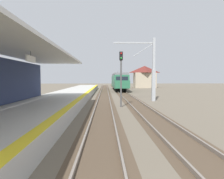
{
  "coord_description": "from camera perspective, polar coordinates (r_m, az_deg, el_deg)",
  "views": [
    {
      "loc": [
        2.09,
        -1.64,
        2.69
      ],
      "look_at": [
        2.45,
        9.32,
        2.1
      ],
      "focal_mm": 32.67,
      "sensor_mm": 36.0,
      "label": 1
    }
  ],
  "objects": [
    {
      "name": "track_pair_nearest_platform",
      "position": [
        21.8,
        -2.37,
        -3.88
      ],
      "size": [
        2.34,
        120.0,
        0.16
      ],
      "color": "#4C3D2D",
      "rests_on": "ground"
    },
    {
      "name": "distant_trackside_house",
      "position": [
        60.45,
        9.08,
        3.65
      ],
      "size": [
        6.6,
        5.28,
        6.4
      ],
      "color": "tan",
      "rests_on": "ground"
    },
    {
      "name": "station_platform",
      "position": [
        18.37,
        -16.37,
        -4.05
      ],
      "size": [
        5.0,
        80.0,
        0.91
      ],
      "color": "#B7B5AD",
      "rests_on": "ground"
    },
    {
      "name": "rail_signal_post",
      "position": [
        19.18,
        2.55,
        4.58
      ],
      "size": [
        0.32,
        0.34,
        5.2
      ],
      "color": "#4C4C4C",
      "rests_on": "ground"
    },
    {
      "name": "approaching_train",
      "position": [
        47.81,
        1.97,
        2.46
      ],
      "size": [
        2.93,
        19.6,
        4.76
      ],
      "color": "#286647",
      "rests_on": "ground"
    },
    {
      "name": "track_pair_middle",
      "position": [
        22.04,
        6.52,
        -3.83
      ],
      "size": [
        2.34,
        120.0,
        0.16
      ],
      "color": "#4C3D2D",
      "rests_on": "ground"
    },
    {
      "name": "catenary_pylon_far_side",
      "position": [
        24.76,
        10.9,
        5.13
      ],
      "size": [
        5.0,
        0.4,
        7.5
      ],
      "color": "#9EA3A8",
      "rests_on": "ground"
    }
  ]
}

